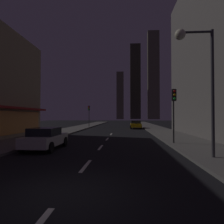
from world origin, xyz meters
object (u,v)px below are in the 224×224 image
(fire_hydrant_far_left, at_px, (58,132))
(car_parked_far, at_px, (136,124))
(traffic_light_far_left, at_px, (89,111))
(street_lamp_right, at_px, (196,61))
(traffic_light_near_right, at_px, (174,104))
(car_parked_near, at_px, (45,138))

(fire_hydrant_far_left, bearing_deg, car_parked_far, 54.80)
(traffic_light_far_left, height_order, street_lamp_right, street_lamp_right)
(traffic_light_far_left, bearing_deg, street_lamp_right, -69.15)
(car_parked_far, relative_size, traffic_light_near_right, 1.01)
(traffic_light_far_left, bearing_deg, car_parked_near, -85.81)
(fire_hydrant_far_left, height_order, street_lamp_right, street_lamp_right)
(traffic_light_near_right, bearing_deg, traffic_light_far_left, 115.19)
(car_parked_far, height_order, traffic_light_far_left, traffic_light_far_left)
(car_parked_near, relative_size, traffic_light_near_right, 1.01)
(car_parked_near, bearing_deg, fire_hydrant_far_left, 104.10)
(car_parked_near, height_order, car_parked_far, same)
(car_parked_far, distance_m, traffic_light_far_left, 9.99)
(car_parked_far, relative_size, street_lamp_right, 0.64)
(car_parked_far, height_order, fire_hydrant_far_left, car_parked_far)
(car_parked_near, bearing_deg, traffic_light_near_right, 15.62)
(street_lamp_right, bearing_deg, traffic_light_far_left, 110.85)
(fire_hydrant_far_left, xyz_separation_m, traffic_light_near_right, (11.40, -6.61, 2.74))
(car_parked_near, distance_m, traffic_light_far_left, 26.12)
(car_parked_far, bearing_deg, traffic_light_near_right, -84.59)
(fire_hydrant_far_left, relative_size, traffic_light_far_left, 0.16)
(car_parked_far, distance_m, fire_hydrant_far_left, 16.48)
(car_parked_near, bearing_deg, car_parked_far, 72.34)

